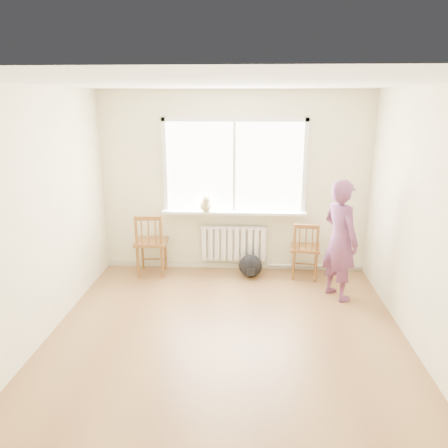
# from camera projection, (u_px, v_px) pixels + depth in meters

# --- Properties ---
(floor) EXTENTS (4.50, 4.50, 0.00)m
(floor) POSITION_uv_depth(u_px,v_px,m) (226.00, 344.00, 4.73)
(floor) COLOR olive
(floor) RESTS_ON ground
(ceiling) EXTENTS (4.50, 4.50, 0.00)m
(ceiling) POSITION_uv_depth(u_px,v_px,m) (226.00, 83.00, 3.98)
(ceiling) COLOR white
(ceiling) RESTS_ON back_wall
(back_wall) EXTENTS (4.00, 0.01, 2.70)m
(back_wall) POSITION_uv_depth(u_px,v_px,m) (234.00, 183.00, 6.52)
(back_wall) COLOR #F0EAC0
(back_wall) RESTS_ON ground
(window) EXTENTS (2.12, 0.05, 1.42)m
(window) POSITION_uv_depth(u_px,v_px,m) (234.00, 162.00, 6.41)
(window) COLOR white
(window) RESTS_ON back_wall
(windowsill) EXTENTS (2.15, 0.22, 0.04)m
(windowsill) POSITION_uv_depth(u_px,v_px,m) (234.00, 212.00, 6.53)
(windowsill) COLOR white
(windowsill) RESTS_ON back_wall
(radiator) EXTENTS (1.00, 0.12, 0.55)m
(radiator) POSITION_uv_depth(u_px,v_px,m) (234.00, 243.00, 6.68)
(radiator) COLOR white
(radiator) RESTS_ON back_wall
(heating_pipe) EXTENTS (1.40, 0.04, 0.04)m
(heating_pipe) POSITION_uv_depth(u_px,v_px,m) (314.00, 266.00, 6.74)
(heating_pipe) COLOR silver
(heating_pipe) RESTS_ON back_wall
(baseboard) EXTENTS (4.00, 0.03, 0.08)m
(baseboard) POSITION_uv_depth(u_px,v_px,m) (234.00, 265.00, 6.86)
(baseboard) COLOR beige
(baseboard) RESTS_ON ground
(chair_left) EXTENTS (0.49, 0.47, 0.95)m
(chair_left) POSITION_uv_depth(u_px,v_px,m) (151.00, 244.00, 6.48)
(chair_left) COLOR brown
(chair_left) RESTS_ON floor
(chair_right) EXTENTS (0.47, 0.46, 0.86)m
(chair_right) POSITION_uv_depth(u_px,v_px,m) (305.00, 250.00, 6.37)
(chair_right) COLOR brown
(chair_right) RESTS_ON floor
(person) EXTENTS (0.62, 0.69, 1.59)m
(person) POSITION_uv_depth(u_px,v_px,m) (340.00, 240.00, 5.66)
(person) COLOR #B53F3C
(person) RESTS_ON floor
(cat) EXTENTS (0.22, 0.42, 0.28)m
(cat) POSITION_uv_depth(u_px,v_px,m) (206.00, 204.00, 6.43)
(cat) COLOR beige
(cat) RESTS_ON windowsill
(backpack) EXTENTS (0.42, 0.36, 0.35)m
(backpack) POSITION_uv_depth(u_px,v_px,m) (250.00, 266.00, 6.49)
(backpack) COLOR black
(backpack) RESTS_ON floor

